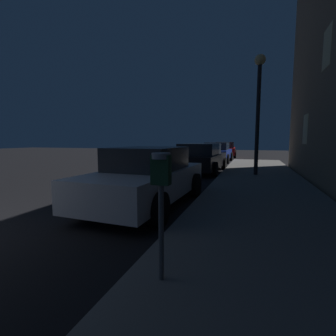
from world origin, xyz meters
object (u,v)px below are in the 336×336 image
car_black (201,158)px  car_red (225,149)px  parking_meter (161,185)px  car_white (147,177)px  street_lamp (259,95)px  car_blue (217,152)px

car_black → car_red: (0.01, 11.77, -0.00)m
parking_meter → car_white: 3.62m
car_white → street_lamp: 6.66m
parking_meter → car_black: size_ratio=0.29×
car_blue → street_lamp: bearing=-70.7°
car_black → street_lamp: bearing=-25.3°
car_white → street_lamp: bearing=64.6°
parking_meter → street_lamp: (1.04, 8.71, 2.28)m
parking_meter → car_blue: parking_meter is taller
street_lamp → car_white: bearing=-115.4°
parking_meter → car_red: size_ratio=0.30×
car_red → street_lamp: street_lamp is taller
parking_meter → car_white: size_ratio=0.31×
car_black → car_blue: 6.20m
car_red → street_lamp: bearing=-78.7°
street_lamp → parking_meter: bearing=-96.8°
car_black → car_blue: same height
car_black → car_red: bearing=90.0°
car_red → street_lamp: 13.53m
street_lamp → car_blue: bearing=109.3°
car_blue → car_red: bearing=90.0°
car_black → street_lamp: size_ratio=0.94×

